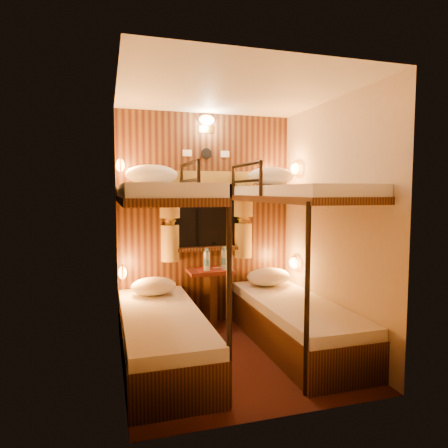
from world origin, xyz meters
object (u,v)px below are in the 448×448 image
object	(u,v)px
bottle_left	(207,261)
bottle_right	(224,260)
table	(210,290)
bunk_right	(294,290)
bunk_left	(162,300)

from	to	relation	value
bottle_left	bottle_right	distance (m)	0.20
bottle_left	table	bearing A→B (deg)	48.11
table	bottle_right	size ratio (longest dim) A/B	2.51
bunk_right	bottle_right	world-z (taller)	bunk_right
table	bottle_left	xyz separation A→B (m)	(-0.06, -0.06, 0.34)
bunk_left	bunk_right	distance (m)	1.30
bunk_right	bottle_right	xyz separation A→B (m)	(-0.50, 0.73, 0.20)
bunk_right	table	distance (m)	1.02
bunk_right	bottle_left	xyz separation A→B (m)	(-0.70, 0.72, 0.20)
bunk_left	bottle_left	world-z (taller)	bunk_left
bunk_left	bottle_right	distance (m)	1.09
bunk_left	table	world-z (taller)	bunk_left
bottle_right	bottle_left	bearing A→B (deg)	-177.76
table	bottle_right	xyz separation A→B (m)	(0.14, -0.06, 0.35)
bunk_left	table	size ratio (longest dim) A/B	2.90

